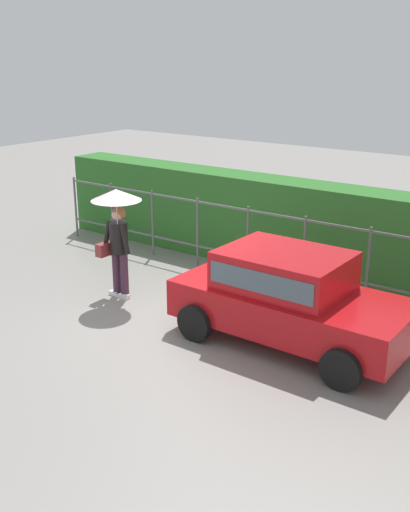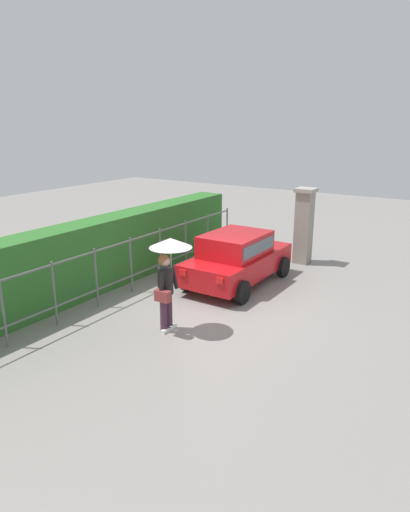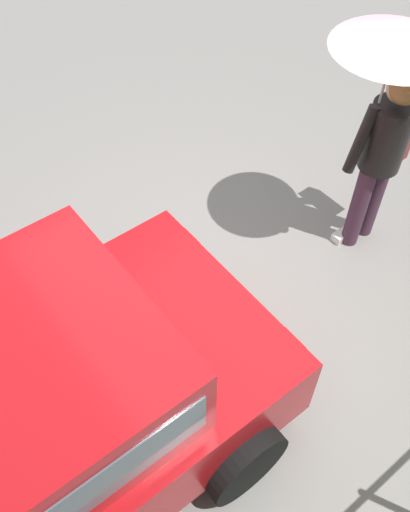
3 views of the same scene
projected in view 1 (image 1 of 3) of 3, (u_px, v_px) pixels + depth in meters
ground_plane at (175, 318)px, 10.50m from camera, size 40.00×40.00×0.00m
car at (288, 294)px, 9.42m from camera, size 3.75×1.88×1.48m
pedestrian at (117, 220)px, 10.95m from camera, size 0.91×0.91×2.08m
fence_section at (248, 239)px, 12.15m from camera, size 10.15×0.05×1.50m
hedge_row at (272, 223)px, 12.84m from camera, size 11.10×0.90×1.90m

